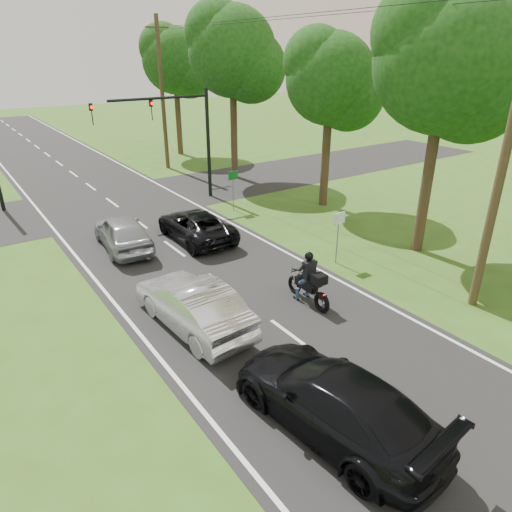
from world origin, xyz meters
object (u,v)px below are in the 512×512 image
at_px(dark_suv, 196,225).
at_px(dark_car_behind, 334,400).
at_px(silver_sedan, 193,305).
at_px(sign_white, 339,226).
at_px(traffic_signal, 177,126).
at_px(utility_pole_near, 506,152).
at_px(silver_suv, 122,232).
at_px(sign_green, 233,181).
at_px(utility_pole_far, 162,94).
at_px(motorcycle_rider, 309,283).

bearing_deg(dark_suv, dark_car_behind, 77.61).
height_order(silver_sedan, sign_white, sign_white).
relative_size(dark_suv, traffic_signal, 0.73).
relative_size(silver_sedan, dark_car_behind, 0.89).
bearing_deg(dark_car_behind, utility_pole_near, -175.72).
distance_m(dark_car_behind, traffic_signal, 18.34).
distance_m(silver_suv, sign_white, 9.06).
height_order(sign_white, sign_green, same).
bearing_deg(utility_pole_far, traffic_signal, -109.68).
xyz_separation_m(silver_sedan, silver_suv, (0.43, 7.21, -0.03)).
height_order(utility_pole_far, sign_white, utility_pole_far).
height_order(motorcycle_rider, sign_green, sign_green).
distance_m(silver_suv, dark_car_behind, 12.65).
xyz_separation_m(motorcycle_rider, sign_green, (3.19, 9.77, 0.87)).
xyz_separation_m(sign_white, sign_green, (0.20, 8.00, 0.00)).
relative_size(silver_suv, dark_car_behind, 0.83).
relative_size(sign_white, sign_green, 1.00).
height_order(dark_suv, silver_suv, silver_suv).
xyz_separation_m(silver_sedan, utility_pole_near, (8.36, -4.09, 4.30)).
height_order(silver_suv, sign_white, sign_white).
relative_size(motorcycle_rider, utility_pole_far, 0.22).
bearing_deg(silver_suv, sign_green, -160.56).
xyz_separation_m(dark_car_behind, sign_green, (6.44, 14.34, 0.83)).
xyz_separation_m(dark_car_behind, traffic_signal, (4.88, 17.35, 3.37)).
bearing_deg(silver_suv, dark_car_behind, 96.12).
height_order(motorcycle_rider, silver_suv, motorcycle_rider).
relative_size(motorcycle_rider, sign_green, 1.02).
bearing_deg(silver_suv, dark_suv, 169.85).
bearing_deg(silver_sedan, sign_white, -176.37).
xyz_separation_m(dark_suv, utility_pole_near, (4.89, -10.46, 4.42)).
bearing_deg(traffic_signal, utility_pole_far, 70.32).
distance_m(traffic_signal, sign_green, 4.24).
bearing_deg(dark_car_behind, silver_sedan, -89.11).
xyz_separation_m(motorcycle_rider, silver_sedan, (-3.88, 0.88, 0.05)).
height_order(silver_sedan, traffic_signal, traffic_signal).
xyz_separation_m(utility_pole_near, utility_pole_far, (0.00, 24.00, 0.00)).
bearing_deg(silver_suv, utility_pole_far, -116.78).
relative_size(silver_suv, sign_white, 2.04).
bearing_deg(utility_pole_far, dark_suv, -109.85).
relative_size(silver_suv, utility_pole_near, 0.43).
bearing_deg(utility_pole_near, dark_suv, 115.05).
bearing_deg(motorcycle_rider, utility_pole_near, -32.91).
xyz_separation_m(utility_pole_far, sign_green, (-1.30, -11.02, -3.49)).
height_order(dark_suv, traffic_signal, traffic_signal).
bearing_deg(utility_pole_far, dark_car_behind, -106.97).
relative_size(dark_car_behind, sign_white, 2.45).
distance_m(dark_car_behind, utility_pole_far, 26.86).
height_order(motorcycle_rider, traffic_signal, traffic_signal).
bearing_deg(sign_white, traffic_signal, 97.05).
bearing_deg(utility_pole_near, motorcycle_rider, 144.46).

